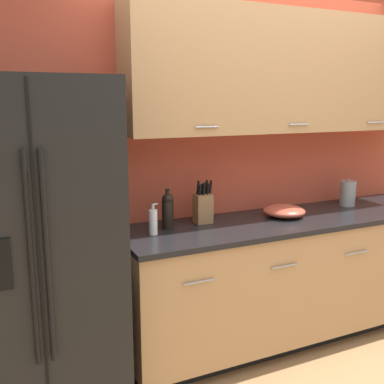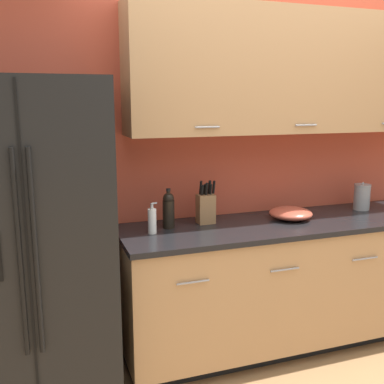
% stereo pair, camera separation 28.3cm
% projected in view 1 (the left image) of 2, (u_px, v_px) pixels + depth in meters
% --- Properties ---
extents(wall_back, '(10.00, 0.39, 2.60)m').
position_uv_depth(wall_back, '(256.00, 133.00, 3.29)').
color(wall_back, '#AD422D').
rests_on(wall_back, ground_plane).
extents(counter_unit, '(2.55, 0.64, 0.92)m').
position_uv_depth(counter_unit, '(291.00, 276.00, 3.30)').
color(counter_unit, black).
rests_on(counter_unit, ground_plane).
extents(refrigerator, '(0.87, 0.78, 1.86)m').
position_uv_depth(refrigerator, '(32.00, 254.00, 2.42)').
color(refrigerator, black).
rests_on(refrigerator, ground_plane).
extents(knife_block, '(0.13, 0.09, 0.29)m').
position_uv_depth(knife_block, '(203.00, 207.00, 3.03)').
color(knife_block, olive).
rests_on(knife_block, counter_unit).
extents(wine_bottle, '(0.08, 0.08, 0.26)m').
position_uv_depth(wine_bottle, '(168.00, 210.00, 2.89)').
color(wine_bottle, black).
rests_on(wine_bottle, counter_unit).
extents(soap_dispenser, '(0.06, 0.05, 0.20)m').
position_uv_depth(soap_dispenser, '(153.00, 222.00, 2.77)').
color(soap_dispenser, white).
rests_on(soap_dispenser, counter_unit).
extents(steel_canister, '(0.12, 0.12, 0.21)m').
position_uv_depth(steel_canister, '(348.00, 193.00, 3.53)').
color(steel_canister, gray).
rests_on(steel_canister, counter_unit).
extents(mixing_bowl, '(0.30, 0.30, 0.08)m').
position_uv_depth(mixing_bowl, '(284.00, 211.00, 3.21)').
color(mixing_bowl, '#B24C38').
rests_on(mixing_bowl, counter_unit).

